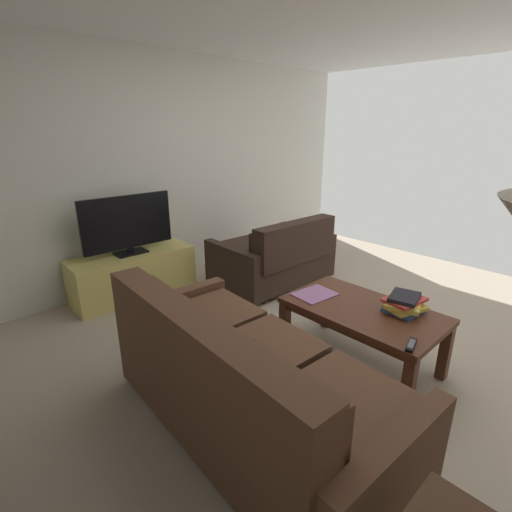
{
  "coord_description": "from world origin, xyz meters",
  "views": [
    {
      "loc": [
        -1.49,
        2.49,
        1.75
      ],
      "look_at": [
        0.38,
        0.73,
        0.87
      ],
      "focal_mm": 26.54,
      "sensor_mm": 36.0,
      "label": 1
    }
  ],
  "objects_px": {
    "tv_stand": "(133,275)",
    "flat_tv": "(128,224)",
    "tv_remote": "(411,345)",
    "loveseat_near": "(276,256)",
    "loose_magazine": "(315,294)",
    "sofa_main": "(242,382)",
    "coffee_table": "(362,316)",
    "book_stack": "(404,303)"
  },
  "relations": [
    {
      "from": "tv_remote",
      "to": "tv_stand",
      "type": "bearing_deg",
      "value": 8.69
    },
    {
      "from": "tv_stand",
      "to": "loose_magazine",
      "type": "distance_m",
      "value": 2.07
    },
    {
      "from": "flat_tv",
      "to": "loose_magazine",
      "type": "xyz_separation_m",
      "value": [
        -1.97,
        -0.6,
        -0.32
      ]
    },
    {
      "from": "loose_magazine",
      "to": "tv_stand",
      "type": "bearing_deg",
      "value": 22.69
    },
    {
      "from": "tv_stand",
      "to": "flat_tv",
      "type": "bearing_deg",
      "value": -129.07
    },
    {
      "from": "flat_tv",
      "to": "loose_magazine",
      "type": "height_order",
      "value": "flat_tv"
    },
    {
      "from": "sofa_main",
      "to": "tv_stand",
      "type": "distance_m",
      "value": 2.34
    },
    {
      "from": "loose_magazine",
      "to": "loveseat_near",
      "type": "bearing_deg",
      "value": -27.35
    },
    {
      "from": "flat_tv",
      "to": "tv_remote",
      "type": "relative_size",
      "value": 5.72
    },
    {
      "from": "tv_stand",
      "to": "tv_remote",
      "type": "distance_m",
      "value": 2.89
    },
    {
      "from": "tv_remote",
      "to": "loose_magazine",
      "type": "height_order",
      "value": "tv_remote"
    },
    {
      "from": "tv_stand",
      "to": "loose_magazine",
      "type": "xyz_separation_m",
      "value": [
        -1.97,
        -0.6,
        0.24
      ]
    },
    {
      "from": "book_stack",
      "to": "tv_remote",
      "type": "xyz_separation_m",
      "value": [
        -0.25,
        0.4,
        -0.06
      ]
    },
    {
      "from": "flat_tv",
      "to": "loose_magazine",
      "type": "distance_m",
      "value": 2.08
    },
    {
      "from": "coffee_table",
      "to": "tv_remote",
      "type": "distance_m",
      "value": 0.55
    },
    {
      "from": "loveseat_near",
      "to": "book_stack",
      "type": "height_order",
      "value": "loveseat_near"
    },
    {
      "from": "coffee_table",
      "to": "book_stack",
      "type": "height_order",
      "value": "book_stack"
    },
    {
      "from": "loveseat_near",
      "to": "coffee_table",
      "type": "xyz_separation_m",
      "value": [
        -1.54,
        0.67,
        0.07
      ]
    },
    {
      "from": "sofa_main",
      "to": "loose_magazine",
      "type": "bearing_deg",
      "value": -72.89
    },
    {
      "from": "tv_stand",
      "to": "loose_magazine",
      "type": "bearing_deg",
      "value": -162.96
    },
    {
      "from": "flat_tv",
      "to": "book_stack",
      "type": "distance_m",
      "value": 2.74
    },
    {
      "from": "coffee_table",
      "to": "tv_stand",
      "type": "relative_size",
      "value": 0.88
    },
    {
      "from": "flat_tv",
      "to": "tv_remote",
      "type": "distance_m",
      "value": 2.89
    },
    {
      "from": "coffee_table",
      "to": "sofa_main",
      "type": "bearing_deg",
      "value": 86.56
    },
    {
      "from": "loveseat_near",
      "to": "flat_tv",
      "type": "distance_m",
      "value": 1.64
    },
    {
      "from": "book_stack",
      "to": "loose_magazine",
      "type": "distance_m",
      "value": 0.67
    },
    {
      "from": "tv_stand",
      "to": "book_stack",
      "type": "relative_size",
      "value": 3.84
    },
    {
      "from": "loveseat_near",
      "to": "loose_magazine",
      "type": "bearing_deg",
      "value": 146.99
    },
    {
      "from": "flat_tv",
      "to": "loose_magazine",
      "type": "bearing_deg",
      "value": -162.98
    },
    {
      "from": "coffee_table",
      "to": "tv_remote",
      "type": "bearing_deg",
      "value": 153.13
    },
    {
      "from": "tv_stand",
      "to": "flat_tv",
      "type": "height_order",
      "value": "flat_tv"
    },
    {
      "from": "loveseat_near",
      "to": "book_stack",
      "type": "relative_size",
      "value": 3.93
    },
    {
      "from": "loveseat_near",
      "to": "book_stack",
      "type": "xyz_separation_m",
      "value": [
        -1.77,
        0.51,
        0.21
      ]
    },
    {
      "from": "loveseat_near",
      "to": "tv_stand",
      "type": "xyz_separation_m",
      "value": [
        0.82,
        1.35,
        -0.1
      ]
    },
    {
      "from": "coffee_table",
      "to": "loose_magazine",
      "type": "xyz_separation_m",
      "value": [
        0.39,
        0.08,
        0.07
      ]
    },
    {
      "from": "sofa_main",
      "to": "loose_magazine",
      "type": "distance_m",
      "value": 1.11
    },
    {
      "from": "coffee_table",
      "to": "book_stack",
      "type": "relative_size",
      "value": 3.38
    },
    {
      "from": "coffee_table",
      "to": "book_stack",
      "type": "xyz_separation_m",
      "value": [
        -0.23,
        -0.16,
        0.14
      ]
    },
    {
      "from": "book_stack",
      "to": "loveseat_near",
      "type": "bearing_deg",
      "value": -16.09
    },
    {
      "from": "sofa_main",
      "to": "tv_stand",
      "type": "xyz_separation_m",
      "value": [
        2.29,
        -0.45,
        -0.13
      ]
    },
    {
      "from": "tv_remote",
      "to": "loose_magazine",
      "type": "bearing_deg",
      "value": -10.87
    },
    {
      "from": "sofa_main",
      "to": "flat_tv",
      "type": "distance_m",
      "value": 2.38
    }
  ]
}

